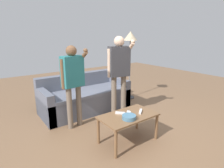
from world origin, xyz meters
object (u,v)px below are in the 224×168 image
(couch, at_px, (85,97))
(floor_lamp, at_px, (130,41))
(game_remote_nunchuk, at_px, (129,112))
(player_left, at_px, (73,78))
(coffee_table, at_px, (128,119))
(snack_bowl, at_px, (129,117))
(game_remote_wand_near, at_px, (120,113))
(player_right, at_px, (119,67))
(game_remote_wand_far, at_px, (140,111))

(couch, distance_m, floor_lamp, 1.78)
(game_remote_nunchuk, relative_size, player_left, 0.06)
(game_remote_nunchuk, bearing_deg, coffee_table, -140.83)
(snack_bowl, distance_m, game_remote_wand_near, 0.22)
(couch, bearing_deg, player_right, -58.10)
(coffee_table, distance_m, floor_lamp, 2.35)
(snack_bowl, height_order, game_remote_wand_far, snack_bowl)
(game_remote_wand_far, bearing_deg, game_remote_wand_near, 154.22)
(floor_lamp, relative_size, player_right, 1.06)
(couch, bearing_deg, snack_bowl, -95.05)
(coffee_table, xyz_separation_m, game_remote_wand_far, (0.22, -0.04, 0.08))
(coffee_table, bearing_deg, game_remote_nunchuk, 39.17)
(couch, height_order, player_right, player_right)
(couch, relative_size, game_remote_wand_near, 14.11)
(coffee_table, distance_m, game_remote_nunchuk, 0.10)
(couch, height_order, coffee_table, couch)
(player_left, bearing_deg, player_right, -4.99)
(game_remote_nunchuk, xyz_separation_m, floor_lamp, (1.34, 1.51, 1.01))
(floor_lamp, distance_m, game_remote_wand_far, 2.21)
(game_remote_nunchuk, xyz_separation_m, player_right, (0.44, 0.81, 0.54))
(floor_lamp, xyz_separation_m, player_right, (-0.90, -0.70, -0.47))
(snack_bowl, bearing_deg, game_remote_nunchuk, 49.08)
(snack_bowl, height_order, game_remote_wand_near, snack_bowl)
(couch, distance_m, game_remote_wand_far, 1.58)
(game_remote_nunchuk, height_order, game_remote_wand_near, game_remote_nunchuk)
(game_remote_wand_near, xyz_separation_m, game_remote_wand_far, (0.29, -0.14, -0.00))
(game_remote_wand_near, bearing_deg, couch, 84.52)
(couch, xyz_separation_m, game_remote_wand_near, (-0.14, -1.42, 0.17))
(coffee_table, distance_m, player_left, 1.17)
(player_right, bearing_deg, game_remote_wand_far, -106.43)
(game_remote_nunchuk, relative_size, floor_lamp, 0.05)
(floor_lamp, relative_size, game_remote_wand_far, 11.41)
(player_right, relative_size, game_remote_wand_near, 11.94)
(player_left, bearing_deg, couch, 48.80)
(floor_lamp, distance_m, game_remote_wand_near, 2.29)
(couch, distance_m, player_left, 1.01)
(coffee_table, distance_m, game_remote_wand_far, 0.24)
(player_right, bearing_deg, couch, 121.90)
(game_remote_wand_far, bearing_deg, game_remote_nunchuk, 157.35)
(floor_lamp, height_order, player_right, floor_lamp)
(floor_lamp, height_order, game_remote_wand_far, floor_lamp)
(coffee_table, distance_m, snack_bowl, 0.17)
(couch, xyz_separation_m, coffee_table, (-0.06, -1.52, 0.10))
(snack_bowl, xyz_separation_m, floor_lamp, (1.47, 1.66, 1.00))
(game_remote_nunchuk, bearing_deg, player_right, 61.70)
(snack_bowl, distance_m, game_remote_nunchuk, 0.19)
(couch, relative_size, floor_lamp, 1.11)
(snack_bowl, bearing_deg, floor_lamp, 48.53)
(snack_bowl, relative_size, player_left, 0.14)
(game_remote_nunchuk, relative_size, game_remote_wand_far, 0.59)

